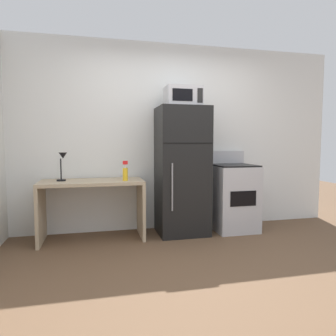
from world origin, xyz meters
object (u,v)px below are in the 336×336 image
Objects in this scene: desk at (92,198)px; spray_bottle at (125,173)px; refrigerator at (182,171)px; desk_lamp at (62,162)px; microwave at (183,97)px; oven_range at (233,197)px.

spray_bottle is (0.40, -0.12, 0.32)m from desk.
desk_lamp is at bearing 179.16° from refrigerator.
oven_range is (0.75, 0.02, -1.35)m from microwave.
desk is 3.60× the size of desk_lamp.
desk_lamp is 0.77× the size of microwave.
refrigerator is at bearing 179.55° from oven_range.
microwave reaches higher than refrigerator.
desk_lamp reaches higher than spray_bottle.
desk_lamp is at bearing 176.57° from desk.
refrigerator is 1.54× the size of oven_range.
oven_range is at bearing -0.45° from refrigerator.
desk_lamp is 2.33m from oven_range.
microwave reaches higher than spray_bottle.
spray_bottle is at bearing -16.90° from desk.
refrigerator is at bearing 90.33° from microwave.
microwave is at bearing -1.10° from desk.
desk_lamp reaches higher than oven_range.
microwave is (0.00, -0.02, 0.98)m from refrigerator.
oven_range is at bearing -0.22° from desk.
spray_bottle reaches higher than desk.
spray_bottle is 0.23× the size of oven_range.
desk_lamp is at bearing 178.36° from microwave.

